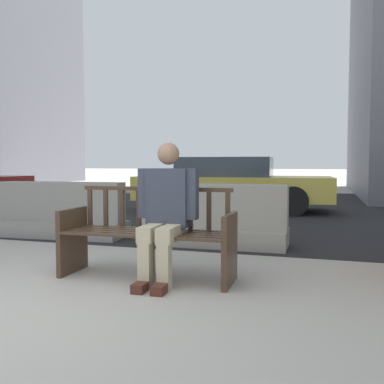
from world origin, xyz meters
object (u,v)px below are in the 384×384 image
street_bench (148,237)px  jersey_barrier_centre (213,220)px  car_taxi_near (232,183)px  jersey_barrier_left (61,214)px  seated_person (166,209)px

street_bench → jersey_barrier_centre: (0.20, 1.83, -0.06)m
car_taxi_near → jersey_barrier_left: bearing=-111.0°
jersey_barrier_left → street_bench: bearing=-39.6°
car_taxi_near → street_bench: bearing=-85.6°
street_bench → car_taxi_near: size_ratio=0.36×
seated_person → car_taxi_near: bearing=96.2°
car_taxi_near → seated_person: bearing=-83.8°
street_bench → jersey_barrier_left: street_bench is taller
jersey_barrier_left → car_taxi_near: car_taxi_near is taller
seated_person → jersey_barrier_centre: bearing=90.4°
street_bench → seated_person: 0.36m
jersey_barrier_centre → jersey_barrier_left: bearing=-179.9°
jersey_barrier_centre → car_taxi_near: size_ratio=0.43×
seated_person → car_taxi_near: 6.41m
street_bench → seated_person: bearing=-14.6°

